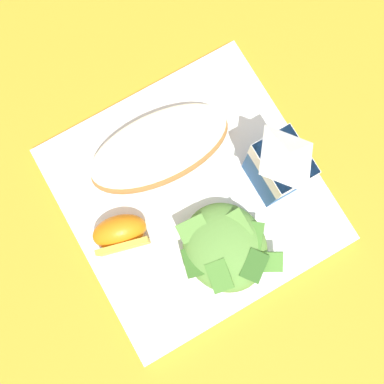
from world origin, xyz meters
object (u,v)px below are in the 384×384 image
white_plate (192,195)px  orange_wedge_front (121,234)px  green_salad_pile (222,249)px  cheesy_pizza_bread (160,149)px  milk_carton (280,166)px

white_plate → orange_wedge_front: 0.10m
orange_wedge_front → green_salad_pile: bearing=51.9°
cheesy_pizza_bread → orange_wedge_front: (0.06, -0.08, 0.00)m
cheesy_pizza_bread → milk_carton: 0.14m
white_plate → cheesy_pizza_bread: size_ratio=1.60×
green_salad_pile → milk_carton: size_ratio=0.94×
milk_carton → white_plate: bearing=-108.1°
white_plate → orange_wedge_front: bearing=-88.1°
white_plate → milk_carton: bearing=71.9°
cheesy_pizza_bread → milk_carton: (0.09, 0.10, 0.04)m
cheesy_pizza_bread → green_salad_pile: size_ratio=1.69×
orange_wedge_front → cheesy_pizza_bread: bearing=126.9°
cheesy_pizza_bread → orange_wedge_front: 0.11m
milk_carton → green_salad_pile: bearing=-64.6°
white_plate → milk_carton: 0.11m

